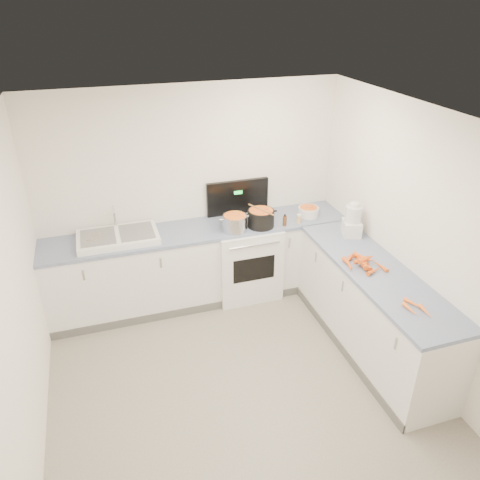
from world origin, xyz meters
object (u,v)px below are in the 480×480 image
object	(u,v)px
mixing_bowl	(308,212)
sink	(118,237)
black_pot	(261,219)
extract_bottle	(285,221)
food_processor	(352,221)
steel_pot	(235,224)
spice_jar	(299,219)
stove	(245,257)

from	to	relation	value
mixing_bowl	sink	bearing A→B (deg)	178.37
black_pot	extract_bottle	xyz separation A→B (m)	(0.27, -0.07, -0.03)
mixing_bowl	food_processor	size ratio (longest dim) A/B	0.64
steel_pot	black_pot	distance (m)	0.32
steel_pot	extract_bottle	world-z (taller)	steel_pot
steel_pot	food_processor	world-z (taller)	food_processor
sink	extract_bottle	world-z (taller)	sink
black_pot	extract_bottle	world-z (taller)	black_pot
sink	food_processor	bearing A→B (deg)	-14.94
sink	black_pot	distance (m)	1.60
spice_jar	sink	bearing A→B (deg)	174.41
stove	black_pot	world-z (taller)	stove
mixing_bowl	extract_bottle	xyz separation A→B (m)	(-0.37, -0.16, 0.00)
steel_pot	black_pot	xyz separation A→B (m)	(0.32, 0.01, 0.01)
food_processor	sink	bearing A→B (deg)	165.06
spice_jar	mixing_bowl	bearing A→B (deg)	36.42
sink	spice_jar	bearing A→B (deg)	-5.59
mixing_bowl	spice_jar	world-z (taller)	mixing_bowl
mixing_bowl	extract_bottle	distance (m)	0.41
mixing_bowl	extract_bottle	bearing A→B (deg)	-157.14
extract_bottle	food_processor	xyz separation A→B (m)	(0.61, -0.44, 0.11)
sink	black_pot	xyz separation A→B (m)	(1.59, -0.15, 0.05)
sink	steel_pot	size ratio (longest dim) A/B	3.07
sink	spice_jar	distance (m)	2.06
black_pot	spice_jar	bearing A→B (deg)	-6.10
sink	extract_bottle	distance (m)	1.88
extract_bottle	sink	bearing A→B (deg)	173.23
steel_pot	mixing_bowl	world-z (taller)	steel_pot
mixing_bowl	extract_bottle	world-z (taller)	extract_bottle
stove	mixing_bowl	world-z (taller)	stove
steel_pot	spice_jar	world-z (taller)	steel_pot
steel_pot	food_processor	xyz separation A→B (m)	(1.20, -0.50, 0.08)
sink	spice_jar	xyz separation A→B (m)	(2.05, -0.20, 0.01)
black_pot	stove	bearing A→B (deg)	136.81
extract_bottle	spice_jar	bearing A→B (deg)	6.25
stove	spice_jar	xyz separation A→B (m)	(0.60, -0.18, 0.51)
black_pot	extract_bottle	size ratio (longest dim) A/B	2.60
extract_bottle	spice_jar	world-z (taller)	extract_bottle
mixing_bowl	spice_jar	size ratio (longest dim) A/B	2.75
stove	mixing_bowl	distance (m)	0.95
food_processor	mixing_bowl	bearing A→B (deg)	111.94
extract_bottle	spice_jar	xyz separation A→B (m)	(0.19, 0.02, -0.01)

